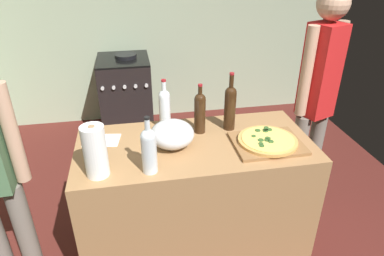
{
  "coord_description": "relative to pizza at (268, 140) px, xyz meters",
  "views": [
    {
      "loc": [
        -0.33,
        -0.96,
        1.97
      ],
      "look_at": [
        0.01,
        0.86,
        0.98
      ],
      "focal_mm": 32.16,
      "sensor_mm": 36.0,
      "label": 1
    }
  ],
  "objects": [
    {
      "name": "ground_plane",
      "position": [
        -0.43,
        0.88,
        -0.97
      ],
      "size": [
        4.2,
        3.7,
        0.02
      ],
      "primitive_type": "cube",
      "color": "#511E19"
    },
    {
      "name": "kitchen_wall_rear",
      "position": [
        -0.43,
        2.48,
        0.34
      ],
      "size": [
        4.2,
        0.1,
        2.6
      ],
      "primitive_type": "cube",
      "color": "#99A889",
      "rests_on": "ground_plane"
    },
    {
      "name": "counter",
      "position": [
        -0.42,
        0.09,
        -0.49
      ],
      "size": [
        1.4,
        0.67,
        0.93
      ],
      "primitive_type": "cube",
      "color": "#9E7247",
      "rests_on": "ground_plane"
    },
    {
      "name": "cutting_board",
      "position": [
        0.0,
        -0.0,
        -0.02
      ],
      "size": [
        0.4,
        0.32,
        0.02
      ],
      "primitive_type": "cube",
      "color": "olive",
      "rests_on": "counter"
    },
    {
      "name": "pizza",
      "position": [
        0.0,
        0.0,
        0.0
      ],
      "size": [
        0.35,
        0.35,
        0.03
      ],
      "color": "tan",
      "rests_on": "cutting_board"
    },
    {
      "name": "mixing_bowl",
      "position": [
        -0.55,
        0.09,
        0.05
      ],
      "size": [
        0.26,
        0.26,
        0.16
      ],
      "color": "#B2B2B7",
      "rests_on": "counter"
    },
    {
      "name": "paper_towel_roll",
      "position": [
        -0.96,
        -0.12,
        0.11
      ],
      "size": [
        0.12,
        0.12,
        0.28
      ],
      "color": "white",
      "rests_on": "counter"
    },
    {
      "name": "wine_bottle_amber",
      "position": [
        -0.57,
        0.32,
        0.11
      ],
      "size": [
        0.07,
        0.07,
        0.33
      ],
      "color": "silver",
      "rests_on": "counter"
    },
    {
      "name": "wine_bottle_dark",
      "position": [
        -0.17,
        0.24,
        0.13
      ],
      "size": [
        0.07,
        0.07,
        0.37
      ],
      "color": "#331E0F",
      "rests_on": "counter"
    },
    {
      "name": "wine_bottle_clear",
      "position": [
        -0.7,
        -0.14,
        0.11
      ],
      "size": [
        0.08,
        0.08,
        0.32
      ],
      "color": "silver",
      "rests_on": "counter"
    },
    {
      "name": "wine_bottle_green",
      "position": [
        -0.36,
        0.23,
        0.11
      ],
      "size": [
        0.07,
        0.07,
        0.32
      ],
      "color": "#331E0F",
      "rests_on": "counter"
    },
    {
      "name": "recipe_sheet",
      "position": [
        -0.96,
        0.23,
        -0.03
      ],
      "size": [
        0.23,
        0.18,
        0.0
      ],
      "primitive_type": "cube",
      "rotation": [
        0.0,
        0.0,
        -0.16
      ],
      "color": "white",
      "rests_on": "counter"
    },
    {
      "name": "stove",
      "position": [
        -0.83,
        2.08,
        -0.52
      ],
      "size": [
        0.56,
        0.63,
        0.92
      ],
      "color": "black",
      "rests_on": "ground_plane"
    },
    {
      "name": "person_in_red",
      "position": [
        0.54,
        0.45,
        0.05
      ],
      "size": [
        0.35,
        0.26,
        1.75
      ],
      "color": "slate",
      "rests_on": "ground_plane"
    }
  ]
}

